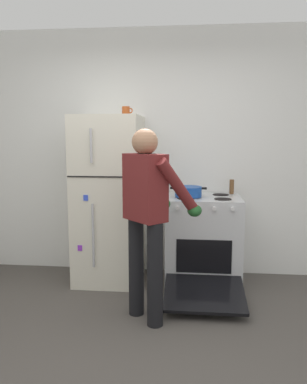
# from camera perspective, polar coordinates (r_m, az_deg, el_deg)

# --- Properties ---
(ground) EXTENTS (8.00, 8.00, 0.00)m
(ground) POSITION_cam_1_polar(r_m,az_deg,el_deg) (2.84, -4.31, -24.47)
(ground) COLOR #4C4742
(kitchen_wall_back) EXTENTS (6.00, 0.10, 2.70)m
(kitchen_wall_back) POSITION_cam_1_polar(r_m,az_deg,el_deg) (4.33, 0.02, 5.80)
(kitchen_wall_back) COLOR white
(kitchen_wall_back) RESTS_ON ground
(refrigerator) EXTENTS (0.68, 0.72, 1.75)m
(refrigerator) POSITION_cam_1_polar(r_m,az_deg,el_deg) (4.07, -6.62, -1.15)
(refrigerator) COLOR silver
(refrigerator) RESTS_ON ground
(stove_range) EXTENTS (0.76, 1.22, 0.93)m
(stove_range) POSITION_cam_1_polar(r_m,az_deg,el_deg) (4.05, 7.40, -7.31)
(stove_range) COLOR silver
(stove_range) RESTS_ON ground
(person_cook) EXTENTS (0.66, 0.69, 1.60)m
(person_cook) POSITION_cam_1_polar(r_m,az_deg,el_deg) (3.14, -0.76, -2.46)
(person_cook) COLOR black
(person_cook) RESTS_ON ground
(red_pot) EXTENTS (0.37, 0.27, 0.10)m
(red_pot) POSITION_cam_1_polar(r_m,az_deg,el_deg) (3.91, 5.21, 0.06)
(red_pot) COLOR #19479E
(red_pot) RESTS_ON stove_range
(coffee_mug) EXTENTS (0.11, 0.08, 0.10)m
(coffee_mug) POSITION_cam_1_polar(r_m,az_deg,el_deg) (4.04, -4.10, 11.93)
(coffee_mug) COLOR #B24C1E
(coffee_mug) RESTS_ON refrigerator
(pepper_mill) EXTENTS (0.05, 0.05, 0.15)m
(pepper_mill) POSITION_cam_1_polar(r_m,az_deg,el_deg) (4.18, 11.57, 0.78)
(pepper_mill) COLOR brown
(pepper_mill) RESTS_ON stove_range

